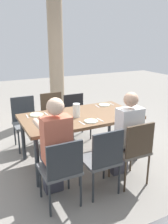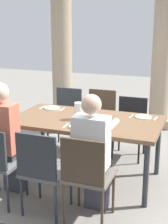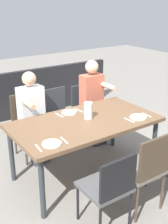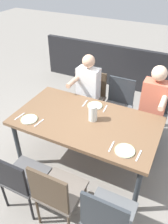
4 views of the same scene
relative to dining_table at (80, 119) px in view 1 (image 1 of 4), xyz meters
The scene contains 21 objects.
ground_plane 0.71m from the dining_table, ahead, with size 16.00×16.00×0.00m, color gray.
dining_table is the anchor object (origin of this frame).
chair_west_north 1.15m from the dining_table, 125.95° to the left, with size 0.44×0.44×0.91m.
chair_west_south 1.15m from the dining_table, 126.11° to the right, with size 0.44×0.44×0.88m.
chair_mid_north 0.94m from the dining_table, 97.61° to the left, with size 0.44×0.44×0.93m.
chair_mid_south 0.95m from the dining_table, 97.60° to the right, with size 0.44×0.44×0.90m.
chair_east_north 1.00m from the dining_table, 69.13° to the left, with size 0.44×0.44×0.85m.
chair_east_south 1.00m from the dining_table, 69.21° to the right, with size 0.44×0.44×0.92m.
diner_woman_green 0.98m from the dining_table, 132.98° to the right, with size 0.35×0.49×1.32m.
diner_man_white 0.82m from the dining_table, 64.55° to the right, with size 0.35×0.49×1.28m.
stone_column_centre 2.68m from the dining_table, 78.01° to the left, with size 0.48×0.48×3.06m.
plate_0 0.68m from the dining_table, 153.22° to the left, with size 0.22×0.22×0.02m.
fork_0 0.82m from the dining_table, 157.98° to the left, with size 0.02×0.17×0.01m, color silver.
spoon_0 0.55m from the dining_table, 146.14° to the left, with size 0.02×0.17×0.01m, color silver.
plate_1 0.34m from the dining_table, 85.83° to the right, with size 0.20×0.20×0.02m.
fork_1 0.36m from the dining_table, 110.98° to the right, with size 0.02×0.17×0.01m, color silver.
spoon_1 0.38m from the dining_table, 62.11° to the right, with size 0.02×0.17×0.01m, color silver.
plate_2 0.71m from the dining_table, 26.25° to the left, with size 0.21×0.21×0.02m.
fork_2 0.58m from the dining_table, 32.85° to the left, with size 0.02×0.17×0.01m, color silver.
spoon_2 0.85m from the dining_table, 21.75° to the left, with size 0.02×0.17×0.01m, color silver.
water_pitcher 0.18m from the dining_table, 152.75° to the right, with size 0.11×0.11×0.21m.
Camera 1 is at (-1.48, -3.15, 1.96)m, focal length 37.68 mm.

